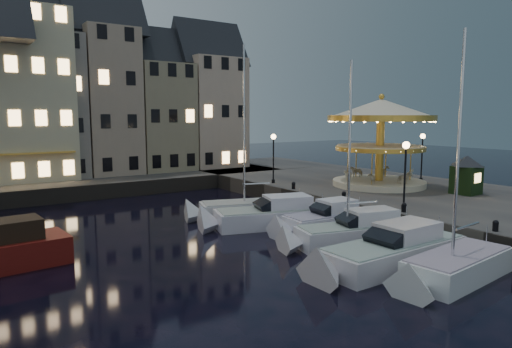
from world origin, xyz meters
TOP-DOWN VIEW (x-y plane):
  - ground at (0.00, 0.00)m, footprint 160.00×160.00m
  - quay_east at (14.00, 6.00)m, footprint 16.00×56.00m
  - quay_north at (-8.00, 28.00)m, footprint 44.00×12.00m
  - quaywall_e at (6.00, 6.00)m, footprint 0.15×44.00m
  - quaywall_n at (-6.00, 22.00)m, footprint 48.00×0.15m
  - streetlamp_b at (7.20, 1.00)m, footprint 0.44×0.44m
  - streetlamp_c at (7.20, 14.50)m, footprint 0.44×0.44m
  - streetlamp_d at (18.50, 8.00)m, footprint 0.44×0.44m
  - bollard_a at (6.60, -5.00)m, footprint 0.30×0.30m
  - bollard_b at (6.60, 0.50)m, footprint 0.30×0.30m
  - bollard_c at (6.60, 5.50)m, footprint 0.30×0.30m
  - bollard_d at (6.60, 11.00)m, footprint 0.30×0.30m
  - townhouse_nc at (-8.00, 30.00)m, footprint 6.82×8.00m
  - townhouse_nd at (-2.25, 30.00)m, footprint 5.50×8.00m
  - townhouse_ne at (3.20, 30.00)m, footprint 6.16×8.00m
  - townhouse_nf at (9.25, 30.00)m, footprint 6.82×8.00m
  - motorboat_a at (1.61, -5.88)m, footprint 6.91×2.81m
  - motorboat_b at (0.94, -3.09)m, footprint 8.79×2.65m
  - motorboat_c at (2.09, 0.35)m, footprint 7.94×3.84m
  - motorboat_d at (2.66, 3.31)m, footprint 6.61×2.57m
  - motorboat_e at (0.85, 6.40)m, footprint 8.51×4.72m
  - motorboat_f at (1.13, 9.35)m, footprint 8.46×4.55m
  - carousel at (13.39, 8.31)m, footprint 8.53×8.53m
  - ticket_kiosk at (15.60, 2.07)m, footprint 2.74×2.74m

SIDE VIEW (x-z plane):
  - ground at x=0.00m, z-range 0.00..0.00m
  - motorboat_f at x=1.13m, z-range -5.14..6.19m
  - motorboat_a at x=1.61m, z-range -5.17..6.25m
  - motorboat_d at x=2.66m, z-range -0.44..1.71m
  - motorboat_e at x=0.85m, z-range -0.43..1.72m
  - motorboat_b at x=0.94m, z-range -0.43..1.72m
  - quay_east at x=14.00m, z-range 0.00..1.30m
  - quay_north at x=-8.00m, z-range 0.00..1.30m
  - quaywall_e at x=6.00m, z-range 0.00..1.30m
  - quaywall_n at x=-6.00m, z-range 0.00..1.30m
  - motorboat_c at x=2.09m, z-range -4.60..5.95m
  - bollard_a at x=6.60m, z-range 1.32..1.89m
  - bollard_b at x=6.60m, z-range 1.32..1.89m
  - bollard_c at x=6.60m, z-range 1.32..1.89m
  - bollard_d at x=6.60m, z-range 1.32..1.89m
  - ticket_kiosk at x=15.60m, z-range 1.60..4.82m
  - streetlamp_b at x=7.20m, z-range 1.93..6.10m
  - streetlamp_c at x=7.20m, z-range 1.93..6.10m
  - streetlamp_d at x=18.50m, z-range 1.93..6.10m
  - carousel at x=13.39m, z-range 2.48..9.95m
  - townhouse_ne at x=3.20m, z-range 1.38..14.18m
  - townhouse_nf at x=9.25m, z-range 1.38..15.18m
  - townhouse_nc at x=-8.00m, z-range 1.38..16.18m
  - townhouse_nd at x=-2.25m, z-range 1.38..17.18m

